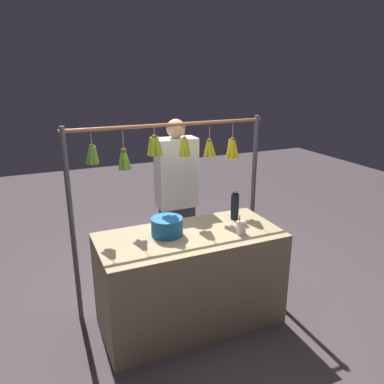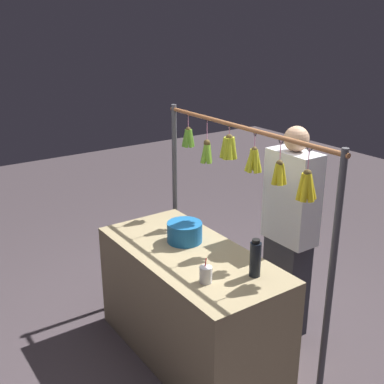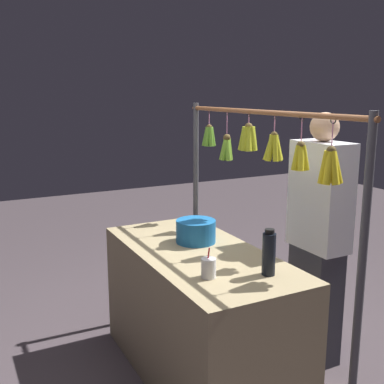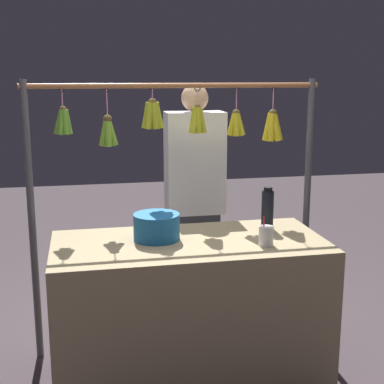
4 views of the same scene
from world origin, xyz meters
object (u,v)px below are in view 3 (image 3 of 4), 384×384
(blue_bucket, at_px, (196,231))
(vendor_person, at_px, (318,243))
(water_bottle, at_px, (269,253))
(drink_cup, at_px, (209,268))

(blue_bucket, relative_size, vendor_person, 0.15)
(water_bottle, relative_size, drink_cup, 1.59)
(water_bottle, height_order, blue_bucket, water_bottle)
(drink_cup, bearing_deg, water_bottle, -110.31)
(blue_bucket, relative_size, drink_cup, 1.62)
(drink_cup, bearing_deg, vendor_person, -77.96)
(vendor_person, bearing_deg, water_bottle, 116.37)
(water_bottle, xyz_separation_m, drink_cup, (0.11, 0.31, -0.07))
(blue_bucket, distance_m, drink_cup, 0.62)
(drink_cup, relative_size, vendor_person, 0.09)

